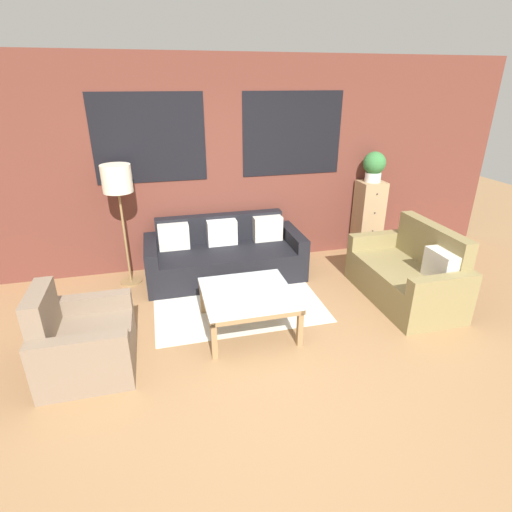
{
  "coord_description": "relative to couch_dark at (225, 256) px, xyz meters",
  "views": [
    {
      "loc": [
        -0.93,
        -2.96,
        2.46
      ],
      "look_at": [
        0.14,
        1.26,
        0.55
      ],
      "focal_mm": 28.0,
      "sensor_mm": 36.0,
      "label": 1
    }
  ],
  "objects": [
    {
      "name": "coffee_table",
      "position": [
        0.01,
        -1.33,
        0.09
      ],
      "size": [
        0.94,
        0.94,
        0.43
      ],
      "color": "silver",
      "rests_on": "ground_plane"
    },
    {
      "name": "couch_dark",
      "position": [
        0.0,
        0.0,
        0.0
      ],
      "size": [
        2.08,
        0.88,
        0.78
      ],
      "color": "black",
      "rests_on": "ground_plane"
    },
    {
      "name": "settee_vintage",
      "position": [
        2.04,
        -1.19,
        0.03
      ],
      "size": [
        0.8,
        1.47,
        0.92
      ],
      "color": "olive",
      "rests_on": "ground_plane"
    },
    {
      "name": "rug",
      "position": [
        0.01,
        -0.74,
        -0.28
      ],
      "size": [
        1.98,
        1.48,
        0.0
      ],
      "color": "silver",
      "rests_on": "ground_plane"
    },
    {
      "name": "armchair_corner",
      "position": [
        -1.6,
        -1.6,
        -0.01
      ],
      "size": [
        0.8,
        0.86,
        0.84
      ],
      "color": "#84705B",
      "rests_on": "ground_plane"
    },
    {
      "name": "drawer_cabinet",
      "position": [
        2.25,
        0.24,
        0.28
      ],
      "size": [
        0.37,
        0.36,
        1.12
      ],
      "color": "tan",
      "rests_on": "ground_plane"
    },
    {
      "name": "ground_plane",
      "position": [
        0.12,
        -1.95,
        -0.28
      ],
      "size": [
        16.0,
        16.0,
        0.0
      ],
      "primitive_type": "plane",
      "color": "#9E754C"
    },
    {
      "name": "potted_plant",
      "position": [
        2.25,
        0.24,
        1.07
      ],
      "size": [
        0.32,
        0.32,
        0.43
      ],
      "color": "silver",
      "rests_on": "drawer_cabinet"
    },
    {
      "name": "floor_lamp",
      "position": [
        -1.26,
        0.09,
        1.05
      ],
      "size": [
        0.36,
        0.36,
        1.56
      ],
      "color": "olive",
      "rests_on": "ground_plane"
    },
    {
      "name": "wall_back_brick",
      "position": [
        0.12,
        0.49,
        1.12
      ],
      "size": [
        8.4,
        0.09,
        2.8
      ],
      "color": "brown",
      "rests_on": "ground_plane"
    }
  ]
}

